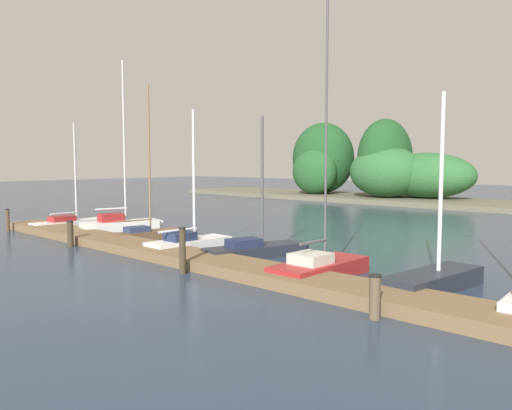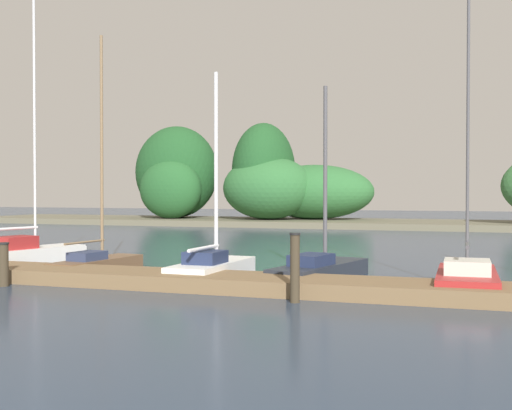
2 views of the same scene
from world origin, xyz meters
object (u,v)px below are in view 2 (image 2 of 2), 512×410
(sailboat_1, at_px, (31,253))
(sailboat_5, at_px, (467,277))
(sailboat_4, at_px, (322,268))
(sailboat_3, at_px, (214,266))
(sailboat_2, at_px, (99,260))
(mooring_piling_2, at_px, (295,267))
(mooring_piling_1, at_px, (3,264))

(sailboat_1, xyz_separation_m, sailboat_5, (12.79, -1.06, -0.06))
(sailboat_4, bearing_deg, sailboat_3, 123.38)
(sailboat_2, bearing_deg, sailboat_1, 88.15)
(sailboat_1, distance_m, sailboat_3, 6.55)
(sailboat_4, bearing_deg, sailboat_5, -91.81)
(sailboat_3, height_order, sailboat_4, sailboat_3)
(sailboat_4, xyz_separation_m, sailboat_5, (3.63, -1.03, 0.03))
(sailboat_1, bearing_deg, sailboat_5, -80.83)
(sailboat_5, relative_size, mooring_piling_2, 5.75)
(sailboat_2, distance_m, mooring_piling_1, 3.40)
(sailboat_2, height_order, mooring_piling_1, sailboat_2)
(mooring_piling_1, distance_m, mooring_piling_2, 7.35)
(sailboat_4, bearing_deg, mooring_piling_1, 131.34)
(mooring_piling_1, relative_size, mooring_piling_2, 0.74)
(sailboat_1, xyz_separation_m, mooring_piling_1, (2.06, -3.68, 0.13))
(sailboat_2, height_order, sailboat_4, sailboat_2)
(sailboat_2, xyz_separation_m, mooring_piling_2, (6.78, -3.34, 0.39))
(sailboat_3, distance_m, mooring_piling_1, 5.19)
(sailboat_3, xyz_separation_m, sailboat_4, (2.68, 0.94, -0.03))
(sailboat_4, distance_m, mooring_piling_2, 3.69)
(mooring_piling_1, bearing_deg, sailboat_3, 31.63)
(sailboat_1, bearing_deg, mooring_piling_1, -136.91)
(sailboat_1, relative_size, mooring_piling_2, 5.72)
(sailboat_3, distance_m, sailboat_5, 6.31)
(sailboat_2, bearing_deg, sailboat_4, -81.64)
(mooring_piling_2, bearing_deg, mooring_piling_1, -179.96)
(sailboat_1, height_order, mooring_piling_2, sailboat_1)
(mooring_piling_1, bearing_deg, sailboat_4, 27.28)
(sailboat_2, relative_size, sailboat_4, 1.34)
(sailboat_1, height_order, sailboat_3, sailboat_1)
(sailboat_4, xyz_separation_m, mooring_piling_2, (0.25, -3.65, 0.42))
(sailboat_1, relative_size, sailboat_5, 1.00)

